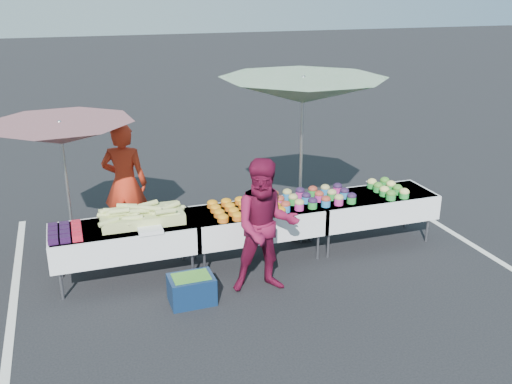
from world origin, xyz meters
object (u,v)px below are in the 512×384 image
object	(u,v)px
table_center	(256,220)
vendor	(125,183)
table_right	(371,205)
customer	(266,226)
umbrella_right	(303,92)
table_left	(124,238)
umbrella_left	(61,134)
storage_bin	(192,289)

from	to	relation	value
table_center	vendor	size ratio (longest dim) A/B	1.03
table_right	vendor	size ratio (longest dim) A/B	1.03
customer	umbrella_right	size ratio (longest dim) A/B	0.56
vendor	customer	world-z (taller)	vendor
table_left	umbrella_left	size ratio (longest dim) A/B	0.76
customer	umbrella_right	distance (m)	2.20
table_center	vendor	distance (m)	2.06
table_center	umbrella_left	bearing A→B (deg)	161.77
table_center	umbrella_right	size ratio (longest dim) A/B	0.60
vendor	umbrella_right	distance (m)	2.92
vendor	umbrella_left	xyz separation A→B (m)	(-0.81, -0.43, 0.91)
table_center	storage_bin	world-z (taller)	table_center
vendor	storage_bin	bearing A→B (deg)	124.21
umbrella_left	umbrella_right	distance (m)	3.35
umbrella_left	umbrella_right	bearing A→B (deg)	-4.87
umbrella_left	vendor	bearing A→B (deg)	28.28
customer	storage_bin	xyz separation A→B (m)	(-0.96, -0.03, -0.68)
table_center	storage_bin	bearing A→B (deg)	-142.10
table_center	table_right	world-z (taller)	same
table_center	table_right	bearing A→B (deg)	0.00
table_center	umbrella_right	bearing A→B (deg)	30.49
umbrella_right	storage_bin	world-z (taller)	umbrella_right
table_right	umbrella_left	xyz separation A→B (m)	(-4.23, 0.80, 1.23)
table_left	customer	xyz separation A→B (m)	(1.64, -0.85, 0.28)
table_right	table_center	bearing A→B (deg)	180.00
table_left	customer	size ratio (longest dim) A/B	1.08
umbrella_left	storage_bin	size ratio (longest dim) A/B	4.48
table_center	customer	size ratio (longest dim) A/B	1.08
customer	umbrella_right	world-z (taller)	umbrella_right
umbrella_left	table_left	bearing A→B (deg)	-51.85
table_right	storage_bin	bearing A→B (deg)	-163.32
umbrella_left	table_center	bearing A→B (deg)	-18.23
table_center	vendor	world-z (taller)	vendor
table_right	vendor	xyz separation A→B (m)	(-3.42, 1.23, 0.32)
umbrella_left	table_right	bearing A→B (deg)	-10.71
table_left	customer	distance (m)	1.87
umbrella_right	table_center	bearing A→B (deg)	-149.51
umbrella_right	storage_bin	size ratio (longest dim) A/B	5.67
table_right	umbrella_left	bearing A→B (deg)	169.29
table_left	vendor	xyz separation A→B (m)	(0.18, 1.23, 0.32)
table_center	storage_bin	distance (m)	1.48
table_left	umbrella_right	xyz separation A→B (m)	(2.68, 0.52, 1.65)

